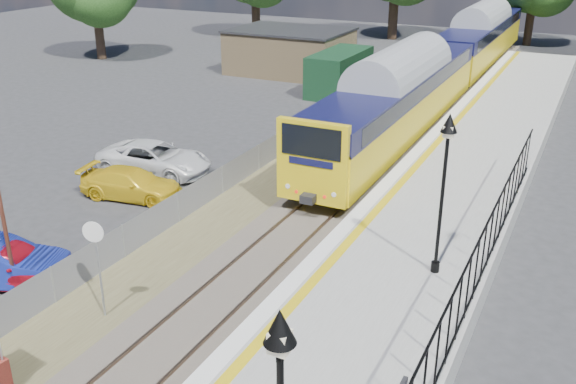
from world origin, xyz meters
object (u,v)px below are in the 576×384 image
Objects in this scene: train at (449,60)px; car_white at (155,158)px; car_red at (8,263)px; car_yellow at (132,184)px; victorian_lamp_north at (446,158)px; speed_sign at (96,253)px.

train is 8.26× the size of car_white.
car_red reaches higher than car_yellow.
car_yellow is 0.83× the size of car_white.
car_red is 9.62m from car_white.
speed_sign is at bearing -147.76° from victorian_lamp_north.
train is 29.13m from car_red.
train is at bearing -31.70° from car_red.
car_red is at bearing 178.70° from car_yellow.
car_yellow is at bearing 106.89° from speed_sign.
car_white reaches higher than car_yellow.
car_yellow is (-12.50, 2.12, -3.70)m from victorian_lamp_north.
car_yellow is at bearing -11.36° from car_red.
train is at bearing 102.62° from victorian_lamp_north.
car_white is (-13.35, 4.71, -3.61)m from victorian_lamp_north.
train is at bearing -27.95° from car_white.
car_white is (-8.05, -18.95, -1.65)m from train.
car_white is (-1.80, 9.45, -0.00)m from car_red.
speed_sign is at bearing -155.47° from car_yellow.
speed_sign is at bearing -112.07° from car_red.
car_white is at bearing 103.05° from speed_sign.
train is 28.70m from speed_sign.
car_yellow is (-4.70, 7.04, -1.40)m from speed_sign.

